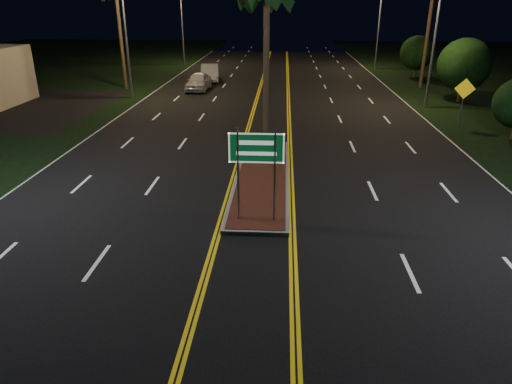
# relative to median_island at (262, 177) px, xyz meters

# --- Properties ---
(ground) EXTENTS (120.00, 120.00, 0.00)m
(ground) POSITION_rel_median_island_xyz_m (0.00, -7.00, -0.08)
(ground) COLOR black
(ground) RESTS_ON ground
(median_island) EXTENTS (2.25, 10.25, 0.17)m
(median_island) POSITION_rel_median_island_xyz_m (0.00, 0.00, 0.00)
(median_island) COLOR gray
(median_island) RESTS_ON ground
(highway_sign) EXTENTS (1.80, 0.08, 3.20)m
(highway_sign) POSITION_rel_median_island_xyz_m (0.00, -4.20, 2.32)
(highway_sign) COLOR gray
(highway_sign) RESTS_ON ground
(streetlight_left_mid) EXTENTS (1.91, 0.44, 9.00)m
(streetlight_left_mid) POSITION_rel_median_island_xyz_m (-10.61, 17.00, 5.57)
(streetlight_left_mid) COLOR gray
(streetlight_left_mid) RESTS_ON ground
(streetlight_left_far) EXTENTS (1.91, 0.44, 9.00)m
(streetlight_left_far) POSITION_rel_median_island_xyz_m (-10.61, 37.00, 5.57)
(streetlight_left_far) COLOR gray
(streetlight_left_far) RESTS_ON ground
(streetlight_right_mid) EXTENTS (1.91, 0.44, 9.00)m
(streetlight_right_mid) POSITION_rel_median_island_xyz_m (10.61, 15.00, 5.57)
(streetlight_right_mid) COLOR gray
(streetlight_right_mid) RESTS_ON ground
(streetlight_right_far) EXTENTS (1.91, 0.44, 9.00)m
(streetlight_right_far) POSITION_rel_median_island_xyz_m (10.61, 35.00, 5.57)
(streetlight_right_far) COLOR gray
(streetlight_right_far) RESTS_ON ground
(shrub_mid) EXTENTS (3.78, 3.78, 4.62)m
(shrub_mid) POSITION_rel_median_island_xyz_m (14.00, 17.00, 2.64)
(shrub_mid) COLOR #382819
(shrub_mid) RESTS_ON ground
(shrub_far) EXTENTS (3.24, 3.24, 3.96)m
(shrub_far) POSITION_rel_median_island_xyz_m (13.80, 29.00, 2.25)
(shrub_far) COLOR #382819
(shrub_far) RESTS_ON ground
(car_near) EXTENTS (2.39, 5.17, 1.69)m
(car_near) POSITION_rel_median_island_xyz_m (-6.38, 20.66, 0.76)
(car_near) COLOR #B9B8BF
(car_near) RESTS_ON ground
(car_far) EXTENTS (3.00, 5.58, 1.77)m
(car_far) POSITION_rel_median_island_xyz_m (-6.15, 25.48, 0.80)
(car_far) COLOR silver
(car_far) RESTS_ON ground
(warning_sign) EXTENTS (1.19, 0.17, 2.84)m
(warning_sign) POSITION_rel_median_island_xyz_m (11.55, 9.71, 1.79)
(warning_sign) COLOR gray
(warning_sign) RESTS_ON ground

